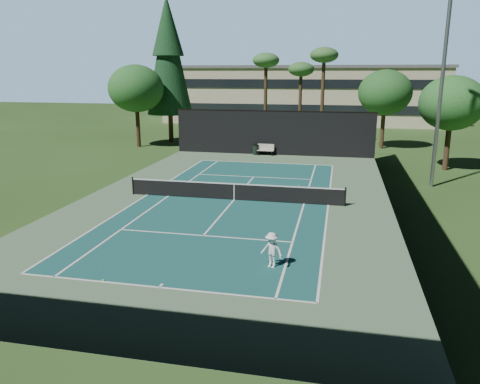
# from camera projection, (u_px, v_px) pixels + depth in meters

# --- Properties ---
(ground) EXTENTS (160.00, 160.00, 0.00)m
(ground) POSITION_uv_depth(u_px,v_px,m) (234.00, 200.00, 27.64)
(ground) COLOR #28491B
(ground) RESTS_ON ground
(apron_slab) EXTENTS (18.00, 32.00, 0.01)m
(apron_slab) POSITION_uv_depth(u_px,v_px,m) (234.00, 200.00, 27.64)
(apron_slab) COLOR #567652
(apron_slab) RESTS_ON ground
(court_surface) EXTENTS (10.97, 23.77, 0.01)m
(court_surface) POSITION_uv_depth(u_px,v_px,m) (234.00, 200.00, 27.64)
(court_surface) COLOR #19524F
(court_surface) RESTS_ON ground
(court_lines) EXTENTS (11.07, 23.87, 0.01)m
(court_lines) POSITION_uv_depth(u_px,v_px,m) (234.00, 200.00, 27.64)
(court_lines) COLOR white
(court_lines) RESTS_ON ground
(tennis_net) EXTENTS (12.90, 0.10, 1.10)m
(tennis_net) POSITION_uv_depth(u_px,v_px,m) (234.00, 191.00, 27.51)
(tennis_net) COLOR black
(tennis_net) RESTS_ON ground
(fence) EXTENTS (18.04, 32.05, 4.03)m
(fence) POSITION_uv_depth(u_px,v_px,m) (234.00, 167.00, 27.21)
(fence) COLOR black
(fence) RESTS_ON ground
(player) EXTENTS (1.04, 0.81, 1.41)m
(player) POSITION_uv_depth(u_px,v_px,m) (272.00, 250.00, 17.95)
(player) COLOR white
(player) RESTS_ON ground
(tennis_ball_a) EXTENTS (0.08, 0.08, 0.08)m
(tennis_ball_a) POSITION_uv_depth(u_px,v_px,m) (103.00, 280.00, 16.90)
(tennis_ball_a) COLOR #CFDA31
(tennis_ball_a) RESTS_ON ground
(tennis_ball_b) EXTENTS (0.06, 0.06, 0.06)m
(tennis_ball_b) POSITION_uv_depth(u_px,v_px,m) (167.00, 193.00, 29.12)
(tennis_ball_b) COLOR #D5F036
(tennis_ball_b) RESTS_ON ground
(tennis_ball_c) EXTENTS (0.08, 0.08, 0.08)m
(tennis_ball_c) POSITION_uv_depth(u_px,v_px,m) (299.00, 185.00, 31.07)
(tennis_ball_c) COLOR #B8D330
(tennis_ball_c) RESTS_ON ground
(tennis_ball_d) EXTENTS (0.06, 0.06, 0.06)m
(tennis_ball_d) POSITION_uv_depth(u_px,v_px,m) (163.00, 183.00, 31.85)
(tennis_ball_d) COLOR #D6F337
(tennis_ball_d) RESTS_ON ground
(park_bench) EXTENTS (1.50, 0.45, 1.02)m
(park_bench) POSITION_uv_depth(u_px,v_px,m) (266.00, 149.00, 42.45)
(park_bench) COLOR beige
(park_bench) RESTS_ON ground
(trash_bin) EXTENTS (0.56, 0.56, 0.95)m
(trash_bin) POSITION_uv_depth(u_px,v_px,m) (256.00, 150.00, 42.70)
(trash_bin) COLOR black
(trash_bin) RESTS_ON ground
(pine_tree) EXTENTS (4.80, 4.80, 15.00)m
(pine_tree) POSITION_uv_depth(u_px,v_px,m) (168.00, 50.00, 48.54)
(pine_tree) COLOR #4C3220
(pine_tree) RESTS_ON ground
(palm_a) EXTENTS (2.80, 2.80, 9.32)m
(palm_a) POSITION_uv_depth(u_px,v_px,m) (266.00, 64.00, 48.75)
(palm_a) COLOR #43301D
(palm_a) RESTS_ON ground
(palm_b) EXTENTS (2.80, 2.80, 8.42)m
(palm_b) POSITION_uv_depth(u_px,v_px,m) (301.00, 72.00, 50.14)
(palm_b) COLOR #432F1C
(palm_b) RESTS_ON ground
(palm_c) EXTENTS (2.80, 2.80, 9.77)m
(palm_c) POSITION_uv_depth(u_px,v_px,m) (324.00, 59.00, 46.48)
(palm_c) COLOR #44311D
(palm_c) RESTS_ON ground
(decid_tree_a) EXTENTS (5.12, 5.12, 7.62)m
(decid_tree_a) POSITION_uv_depth(u_px,v_px,m) (385.00, 93.00, 45.11)
(decid_tree_a) COLOR #49321F
(decid_tree_a) RESTS_ON ground
(decid_tree_b) EXTENTS (4.80, 4.80, 7.14)m
(decid_tree_b) POSITION_uv_depth(u_px,v_px,m) (452.00, 103.00, 34.91)
(decid_tree_b) COLOR #49311F
(decid_tree_b) RESTS_ON ground
(decid_tree_c) EXTENTS (5.44, 5.44, 8.09)m
(decid_tree_c) POSITION_uv_depth(u_px,v_px,m) (136.00, 89.00, 46.10)
(decid_tree_c) COLOR #442B1D
(decid_tree_c) RESTS_ON ground
(campus_building) EXTENTS (40.50, 12.50, 8.30)m
(campus_building) POSITION_uv_depth(u_px,v_px,m) (302.00, 94.00, 70.15)
(campus_building) COLOR #C4B898
(campus_building) RESTS_ON ground
(light_pole) EXTENTS (0.90, 0.25, 12.22)m
(light_pole) POSITION_uv_depth(u_px,v_px,m) (441.00, 87.00, 29.29)
(light_pole) COLOR #909398
(light_pole) RESTS_ON ground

